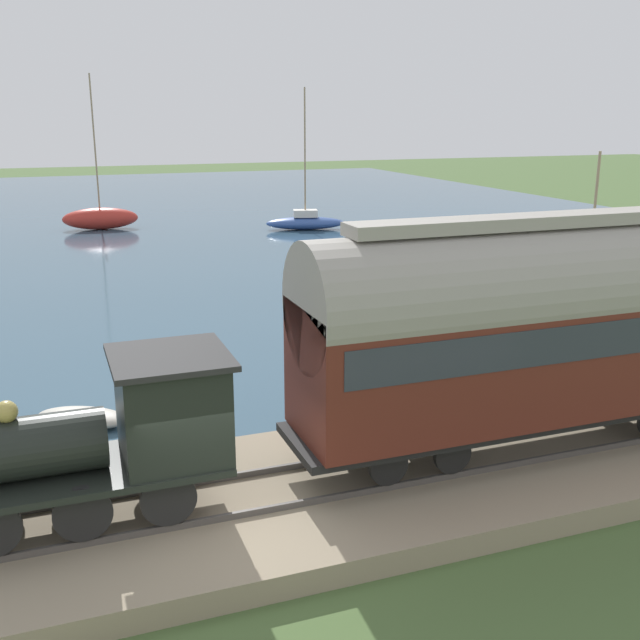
# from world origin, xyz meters

# --- Properties ---
(ground_plane) EXTENTS (200.00, 200.00, 0.00)m
(ground_plane) POSITION_xyz_m (0.00, 0.00, 0.00)
(ground_plane) COLOR #476033
(harbor_water) EXTENTS (80.00, 80.00, 0.01)m
(harbor_water) POSITION_xyz_m (43.78, 0.00, 0.00)
(harbor_water) COLOR #38566B
(harbor_water) RESTS_ON ground
(rail_embankment) EXTENTS (5.17, 56.00, 0.56)m
(rail_embankment) POSITION_xyz_m (0.90, 0.00, 0.22)
(rail_embankment) COLOR gray
(rail_embankment) RESTS_ON ground
(steam_locomotive) EXTENTS (2.02, 5.53, 3.15)m
(steam_locomotive) POSITION_xyz_m (0.90, 1.67, 2.08)
(steam_locomotive) COLOR black
(steam_locomotive) RESTS_ON rail_embankment
(passenger_coach) EXTENTS (2.41, 10.72, 4.75)m
(passenger_coach) POSITION_xyz_m (0.90, -6.98, 3.17)
(passenger_coach) COLOR black
(passenger_coach) RESTS_ON rail_embankment
(sailboat_blue) EXTENTS (2.77, 5.23, 8.72)m
(sailboat_blue) POSITION_xyz_m (33.94, -13.37, 0.52)
(sailboat_blue) COLOR #335199
(sailboat_blue) RESTS_ON harbor_water
(sailboat_green) EXTENTS (3.64, 5.85, 5.87)m
(sailboat_green) POSITION_xyz_m (11.06, -16.60, 0.73)
(sailboat_green) COLOR #236B42
(sailboat_green) RESTS_ON harbor_water
(sailboat_red) EXTENTS (1.97, 4.78, 9.53)m
(sailboat_red) POSITION_xyz_m (38.57, -1.11, 0.73)
(sailboat_red) COLOR #B72D23
(sailboat_red) RESTS_ON harbor_water
(rowboat_off_pier) EXTENTS (1.91, 1.73, 0.34)m
(rowboat_off_pier) POSITION_xyz_m (10.07, -1.08, 0.18)
(rowboat_off_pier) COLOR beige
(rowboat_off_pier) RESTS_ON harbor_water
(rowboat_mid_harbor) EXTENTS (2.01, 2.46, 0.42)m
(rowboat_mid_harbor) POSITION_xyz_m (6.30, 1.87, 0.22)
(rowboat_mid_harbor) COLOR #B7B2A3
(rowboat_mid_harbor) RESTS_ON harbor_water
(rowboat_near_shore) EXTENTS (1.28, 2.13, 0.39)m
(rowboat_near_shore) POSITION_xyz_m (8.21, -9.07, 0.21)
(rowboat_near_shore) COLOR #B7B2A3
(rowboat_near_shore) RESTS_ON harbor_water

